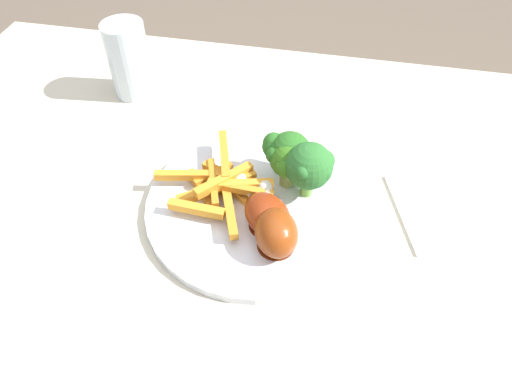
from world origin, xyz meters
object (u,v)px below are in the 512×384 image
at_px(dinner_plate, 256,205).
at_px(water_glass, 129,60).
at_px(broccoli_floret_front, 286,152).
at_px(broccoli_floret_back, 289,160).
at_px(broccoli_floret_middle, 309,165).
at_px(chicken_drumstick_near, 276,230).
at_px(dining_table, 234,246).
at_px(chicken_drumstick_far, 266,213).
at_px(carrot_fries_pile, 220,185).

bearing_deg(dinner_plate, water_glass, 139.47).
height_order(broccoli_floret_front, broccoli_floret_back, broccoli_floret_front).
relative_size(broccoli_floret_middle, chicken_drumstick_near, 0.65).
distance_m(dining_table, dinner_plate, 0.12).
height_order(dining_table, chicken_drumstick_far, chicken_drumstick_far).
bearing_deg(water_glass, carrot_fries_pile, -46.01).
distance_m(chicken_drumstick_near, water_glass, 0.41).
bearing_deg(broccoli_floret_back, dining_table, -152.87).
bearing_deg(broccoli_floret_back, chicken_drumstick_near, -89.30).
bearing_deg(dinner_plate, carrot_fries_pile, 173.58).
relative_size(broccoli_floret_back, carrot_fries_pile, 0.40).
height_order(broccoli_floret_middle, broccoli_floret_back, broccoli_floret_middle).
relative_size(dining_table, chicken_drumstick_far, 10.50).
distance_m(broccoli_floret_front, broccoli_floret_back, 0.01).
bearing_deg(dining_table, dinner_plate, -10.84).
bearing_deg(broccoli_floret_front, water_glass, 150.20).
distance_m(broccoli_floret_back, carrot_fries_pile, 0.10).
bearing_deg(broccoli_floret_middle, chicken_drumstick_near, -106.18).
distance_m(broccoli_floret_front, chicken_drumstick_near, 0.12).
relative_size(broccoli_floret_front, water_glass, 0.59).
bearing_deg(dining_table, broccoli_floret_front, 36.41).
xyz_separation_m(dinner_plate, broccoli_floret_back, (0.04, 0.04, 0.05)).
bearing_deg(dinner_plate, chicken_drumstick_far, -60.09).
bearing_deg(dinner_plate, chicken_drumstick_near, -59.12).
bearing_deg(chicken_drumstick_near, chicken_drumstick_far, 122.00).
xyz_separation_m(broccoli_floret_middle, chicken_drumstick_near, (-0.03, -0.09, -0.03)).
relative_size(dinner_plate, broccoli_floret_front, 3.96).
relative_size(dinner_plate, water_glass, 2.34).
height_order(chicken_drumstick_near, chicken_drumstick_far, chicken_drumstick_near).
bearing_deg(dinner_plate, dining_table, 169.16).
xyz_separation_m(broccoli_floret_back, water_glass, (-0.29, 0.18, 0.01)).
height_order(broccoli_floret_back, chicken_drumstick_near, broccoli_floret_back).
xyz_separation_m(dining_table, broccoli_floret_front, (0.07, 0.05, 0.16)).
bearing_deg(water_glass, chicken_drumstick_far, -42.47).
xyz_separation_m(broccoli_floret_back, chicken_drumstick_far, (-0.02, -0.08, -0.02)).
relative_size(chicken_drumstick_far, water_glass, 0.86).
xyz_separation_m(broccoli_floret_front, chicken_drumstick_near, (0.01, -0.12, -0.02)).
height_order(broccoli_floret_back, carrot_fries_pile, broccoli_floret_back).
height_order(broccoli_floret_middle, chicken_drumstick_far, broccoli_floret_middle).
relative_size(broccoli_floret_back, chicken_drumstick_far, 0.65).
bearing_deg(chicken_drumstick_near, broccoli_floret_back, 90.70).
bearing_deg(water_glass, dining_table, -43.94).
relative_size(broccoli_floret_front, chicken_drumstick_near, 0.59).
bearing_deg(dinner_plate, broccoli_floret_middle, 26.63).
height_order(dinner_plate, chicken_drumstick_far, chicken_drumstick_far).
bearing_deg(chicken_drumstick_far, dinner_plate, 119.91).
bearing_deg(chicken_drumstick_far, chicken_drumstick_near, -58.00).
bearing_deg(broccoli_floret_front, chicken_drumstick_far, -97.01).
bearing_deg(broccoli_floret_middle, carrot_fries_pile, -167.13).
relative_size(broccoli_floret_middle, chicken_drumstick_far, 0.77).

